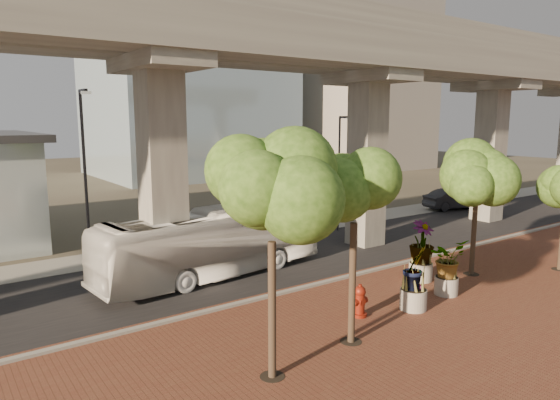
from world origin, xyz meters
TOP-DOWN VIEW (x-y plane):
  - ground at (0.00, 0.00)m, footprint 160.00×160.00m
  - brick_plaza at (0.00, -8.00)m, footprint 70.00×13.00m
  - asphalt_road at (0.00, 2.00)m, footprint 90.00×8.00m
  - curb_strip at (0.00, -2.00)m, footprint 70.00×0.25m
  - far_sidewalk at (0.00, 7.50)m, footprint 90.00×3.00m
  - transit_viaduct at (0.00, 2.00)m, footprint 72.00×5.60m
  - midrise_block at (38.00, 36.00)m, footprint 18.00×16.00m
  - transit_bus at (-3.84, 1.79)m, footprint 11.11×3.64m
  - parked_car at (19.71, 5.85)m, footprint 5.10×2.91m
  - fire_hydrant at (-1.80, -5.50)m, footprint 0.60×0.54m
  - planter_front at (2.66, -5.91)m, footprint 2.07×2.07m
  - planter_right at (3.26, -4.13)m, footprint 2.49×2.49m
  - planter_left at (0.30, -6.18)m, footprint 2.20×2.20m
  - street_tree_far_west at (-6.79, -7.19)m, footprint 3.86×3.86m
  - street_tree_near_west at (-3.50, -6.85)m, footprint 3.03×3.03m
  - street_tree_near_east at (5.87, -4.93)m, footprint 4.14×4.14m
  - streetlamp_west at (-7.91, 6.62)m, footprint 0.42×1.21m
  - streetlamp_east at (7.11, 5.40)m, footprint 0.36×1.05m

SIDE VIEW (x-z plane):
  - ground at x=0.00m, z-range 0.00..0.00m
  - asphalt_road at x=0.00m, z-range 0.00..0.04m
  - brick_plaza at x=0.00m, z-range 0.00..0.06m
  - far_sidewalk at x=0.00m, z-range 0.00..0.06m
  - curb_strip at x=0.00m, z-range 0.00..0.16m
  - fire_hydrant at x=-1.80m, z-range 0.04..1.23m
  - parked_car at x=19.71m, z-range 0.00..1.59m
  - planter_front at x=2.66m, z-range 0.30..2.58m
  - transit_bus at x=-3.84m, z-range 0.00..3.04m
  - planter_left at x=0.30m, z-range 0.32..2.74m
  - planter_right at x=3.26m, z-range 0.34..3.00m
  - streetlamp_east at x=7.11m, z-range 0.61..7.83m
  - street_tree_near_east at x=5.87m, z-range 1.47..8.11m
  - street_tree_near_west at x=-3.50m, z-range 1.72..7.87m
  - streetlamp_west at x=-7.91m, z-range 0.70..9.08m
  - street_tree_far_west at x=-6.79m, z-range 1.64..8.36m
  - transit_viaduct at x=0.00m, z-range 1.09..13.49m
  - midrise_block at x=38.00m, z-range 0.00..24.00m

